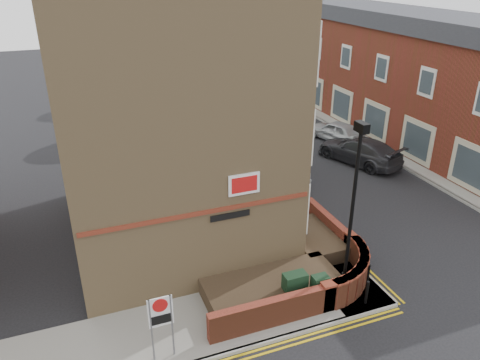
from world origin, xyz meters
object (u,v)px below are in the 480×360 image
object	(u,v)px
zone_sign	(161,317)
silver_car_near	(280,161)
lamppost	(352,212)
utility_cabinet_large	(295,289)

from	to	relation	value
zone_sign	silver_car_near	distance (m)	14.27
lamppost	zone_sign	xyz separation A→B (m)	(-6.60, -0.70, -1.70)
zone_sign	silver_car_near	bearing A→B (deg)	50.63
utility_cabinet_large	lamppost	bearing A→B (deg)	-3.01
lamppost	zone_sign	distance (m)	6.85
utility_cabinet_large	silver_car_near	xyz separation A→B (m)	(4.33, 10.21, 0.06)
lamppost	zone_sign	size ratio (longest dim) A/B	2.86
silver_car_near	lamppost	bearing A→B (deg)	-99.43
utility_cabinet_large	silver_car_near	world-z (taller)	silver_car_near
lamppost	silver_car_near	bearing A→B (deg)	76.72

